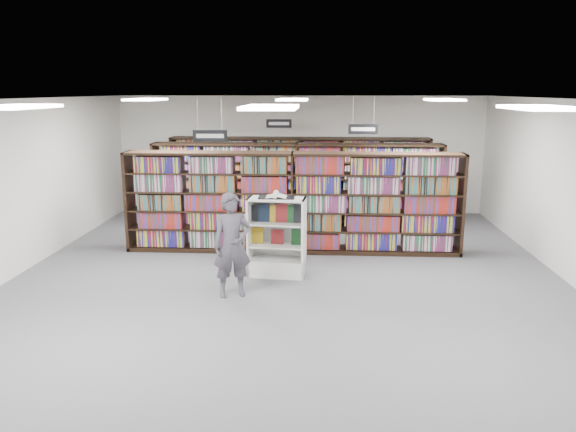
# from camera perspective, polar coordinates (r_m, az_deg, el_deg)

# --- Properties ---
(floor) EXTENTS (12.00, 12.00, 0.00)m
(floor) POSITION_cam_1_polar(r_m,az_deg,el_deg) (10.08, -0.13, -6.74)
(floor) COLOR #56555B
(floor) RESTS_ON ground
(ceiling) EXTENTS (10.00, 12.00, 0.10)m
(ceiling) POSITION_cam_1_polar(r_m,az_deg,el_deg) (9.50, -0.14, 11.77)
(ceiling) COLOR white
(ceiling) RESTS_ON wall_back
(wall_back) EXTENTS (10.00, 0.10, 3.20)m
(wall_back) POSITION_cam_1_polar(r_m,az_deg,el_deg) (15.59, 1.20, 6.24)
(wall_back) COLOR silver
(wall_back) RESTS_ON ground
(wall_front) EXTENTS (10.00, 0.10, 3.20)m
(wall_front) POSITION_cam_1_polar(r_m,az_deg,el_deg) (3.94, -5.54, -13.79)
(wall_front) COLOR silver
(wall_front) RESTS_ON ground
(wall_left) EXTENTS (0.10, 12.00, 3.20)m
(wall_left) POSITION_cam_1_polar(r_m,az_deg,el_deg) (11.14, -26.78, 2.27)
(wall_left) COLOR silver
(wall_left) RESTS_ON ground
(bookshelf_row_near) EXTENTS (7.00, 0.60, 2.10)m
(bookshelf_row_near) POSITION_cam_1_polar(r_m,az_deg,el_deg) (11.73, 0.45, 1.37)
(bookshelf_row_near) COLOR black
(bookshelf_row_near) RESTS_ON floor
(bookshelf_row_mid) EXTENTS (7.00, 0.60, 2.10)m
(bookshelf_row_mid) POSITION_cam_1_polar(r_m,az_deg,el_deg) (13.69, 0.87, 3.01)
(bookshelf_row_mid) COLOR black
(bookshelf_row_mid) RESTS_ON floor
(bookshelf_row_far) EXTENTS (7.00, 0.60, 2.10)m
(bookshelf_row_far) POSITION_cam_1_polar(r_m,az_deg,el_deg) (15.37, 1.15, 4.08)
(bookshelf_row_far) COLOR black
(bookshelf_row_far) RESTS_ON floor
(aisle_sign_left) EXTENTS (0.65, 0.02, 0.80)m
(aisle_sign_left) POSITION_cam_1_polar(r_m,az_deg,el_deg) (10.72, -7.92, 8.18)
(aisle_sign_left) COLOR #B2B2B7
(aisle_sign_left) RESTS_ON ceiling
(aisle_sign_right) EXTENTS (0.65, 0.02, 0.80)m
(aisle_sign_right) POSITION_cam_1_polar(r_m,az_deg,el_deg) (12.55, 7.64, 8.83)
(aisle_sign_right) COLOR #B2B2B7
(aisle_sign_right) RESTS_ON ceiling
(aisle_sign_center) EXTENTS (0.65, 0.02, 0.80)m
(aisle_sign_center) POSITION_cam_1_polar(r_m,az_deg,el_deg) (14.55, -0.93, 9.46)
(aisle_sign_center) COLOR #B2B2B7
(aisle_sign_center) RESTS_ON ceiling
(troffer_front_left) EXTENTS (0.60, 1.20, 0.04)m
(troffer_front_left) POSITION_cam_1_polar(r_m,az_deg,el_deg) (7.41, -25.94, 9.94)
(troffer_front_left) COLOR white
(troffer_front_left) RESTS_ON ceiling
(troffer_front_center) EXTENTS (0.60, 1.20, 0.04)m
(troffer_front_center) POSITION_cam_1_polar(r_m,az_deg,el_deg) (6.51, -1.76, 10.98)
(troffer_front_center) COLOR white
(troffer_front_center) RESTS_ON ceiling
(troffer_front_right) EXTENTS (0.60, 1.20, 0.04)m
(troffer_front_right) POSITION_cam_1_polar(r_m,az_deg,el_deg) (6.93, 24.22, 10.00)
(troffer_front_right) COLOR white
(troffer_front_right) RESTS_ON ceiling
(troffer_back_left) EXTENTS (0.60, 1.20, 0.04)m
(troffer_back_left) POSITION_cam_1_polar(r_m,az_deg,el_deg) (12.03, -14.25, 11.40)
(troffer_back_left) COLOR white
(troffer_back_left) RESTS_ON ceiling
(troffer_back_center) EXTENTS (0.60, 1.20, 0.04)m
(troffer_back_center) POSITION_cam_1_polar(r_m,az_deg,el_deg) (11.50, 0.47, 11.73)
(troffer_back_center) COLOR white
(troffer_back_center) RESTS_ON ceiling
(troffer_back_right) EXTENTS (0.60, 1.20, 0.04)m
(troffer_back_right) POSITION_cam_1_polar(r_m,az_deg,el_deg) (11.74, 15.56, 11.30)
(troffer_back_right) COLOR white
(troffer_back_right) RESTS_ON ceiling
(endcap_display) EXTENTS (1.08, 0.61, 1.45)m
(endcap_display) POSITION_cam_1_polar(r_m,az_deg,el_deg) (10.35, -1.10, -3.37)
(endcap_display) COLOR white
(endcap_display) RESTS_ON floor
(open_book) EXTENTS (0.65, 0.38, 0.13)m
(open_book) POSITION_cam_1_polar(r_m,az_deg,el_deg) (10.13, -1.22, 2.05)
(open_book) COLOR black
(open_book) RESTS_ON endcap_display
(shopper) EXTENTS (0.73, 0.59, 1.74)m
(shopper) POSITION_cam_1_polar(r_m,az_deg,el_deg) (9.24, -5.69, -2.97)
(shopper) COLOR #4F4A54
(shopper) RESTS_ON floor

